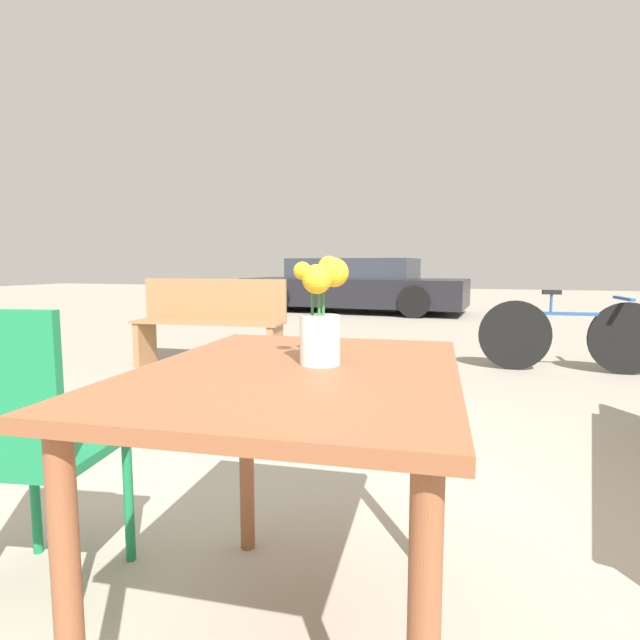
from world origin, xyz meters
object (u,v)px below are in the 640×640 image
bench_middle (211,320)px  table_front (299,411)px  flower_vase (321,319)px  bicycle (570,335)px  cafe_chair (22,438)px  parked_car (354,286)px

bench_middle → table_front: bearing=-57.7°
flower_vase → bench_middle: 3.76m
bicycle → cafe_chair: bearing=-117.8°
flower_vase → bicycle: size_ratio=0.16×
cafe_chair → parked_car: size_ratio=0.19×
table_front → parked_car: (-1.95, 9.08, -0.10)m
cafe_chair → bench_middle: (-1.20, 3.22, -0.05)m
bench_middle → bicycle: bearing=12.4°
table_front → cafe_chair: bearing=-176.5°
bicycle → table_front: bearing=-108.1°
table_front → parked_car: size_ratio=0.22×
cafe_chair → parked_car: 9.20m
table_front → bench_middle: (-2.01, 3.17, -0.18)m
bicycle → parked_car: bearing=121.9°
cafe_chair → parked_car: parked_car is taller
bicycle → parked_car: (-3.22, 5.18, 0.20)m
table_front → bicycle: bicycle is taller
cafe_chair → parked_car: bearing=97.1°
table_front → flower_vase: bearing=44.1°
table_front → parked_car: bearing=102.1°
table_front → flower_vase: size_ratio=3.86×
flower_vase → table_front: bearing=-135.9°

